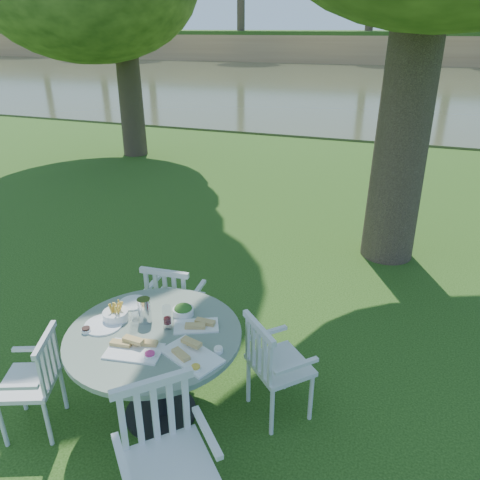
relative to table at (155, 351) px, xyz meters
name	(u,v)px	position (x,y,z in m)	size (l,w,h in m)	color
ground	(234,321)	(0.10, 1.42, -0.62)	(140.00, 140.00, 0.00)	#15360B
table	(155,351)	(0.00, 0.00, 0.00)	(1.29, 1.29, 0.79)	black
chair_ne	(270,362)	(0.81, 0.30, -0.10)	(0.61, 0.60, 0.87)	silver
chair_nw	(171,301)	(-0.29, 0.81, -0.09)	(0.48, 0.45, 0.90)	silver
chair_sw	(38,376)	(-0.76, -0.39, -0.13)	(0.52, 0.53, 0.83)	silver
chair_se	(162,446)	(0.44, -0.72, -0.04)	(0.67, 0.67, 0.98)	silver
tableware	(148,324)	(-0.07, 0.04, 0.20)	(1.16, 0.80, 0.20)	white
river	(384,86)	(0.10, 24.42, -0.62)	(100.00, 28.00, 0.12)	#383D24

